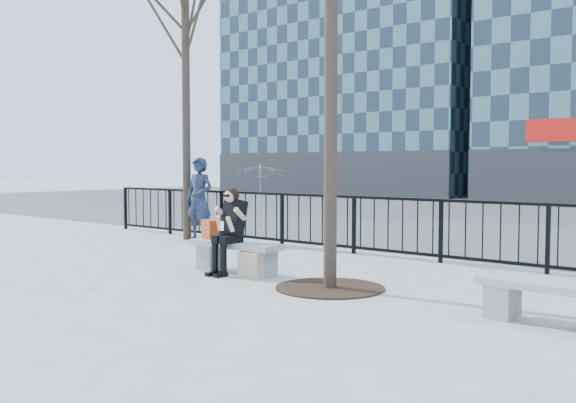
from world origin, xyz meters
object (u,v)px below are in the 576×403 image
Objects in this scene: seated_woman at (228,231)px; bench_second at (550,299)px; standing_man at (199,199)px; bench_main at (236,254)px.

bench_second is at bearing -0.72° from seated_woman.
bench_second is 8.87m from standing_man.
bench_main is at bearing -179.26° from bench_second.
seated_woman is at bearing -45.63° from standing_man.
bench_second is at bearing -26.90° from standing_man.
bench_second is at bearing -2.61° from bench_main.
standing_man is (-8.42, 2.70, 0.65)m from bench_second.
seated_woman is at bearing -177.38° from bench_second.
seated_woman is (-4.86, 0.06, 0.39)m from bench_second.
bench_second is 4.87m from seated_woman.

